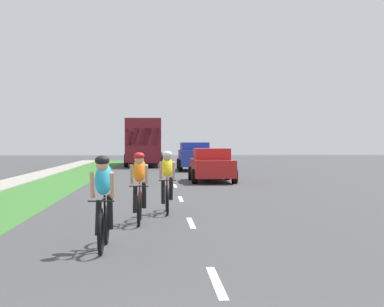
{
  "coord_description": "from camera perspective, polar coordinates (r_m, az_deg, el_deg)",
  "views": [
    {
      "loc": [
        -0.77,
        -3.15,
        1.79
      ],
      "look_at": [
        0.81,
        23.14,
        1.3
      ],
      "focal_mm": 55.59,
      "sensor_mm": 36.0,
      "label": 1
    }
  ],
  "objects": [
    {
      "name": "grass_verge",
      "position": [
        23.62,
        -13.96,
        -3.3
      ],
      "size": [
        2.63,
        70.0,
        0.01
      ],
      "primitive_type": "cube",
      "color": "#38722D",
      "rests_on": "ground_plane"
    },
    {
      "name": "lane_markings_center",
      "position": [
        27.22,
        -1.81,
        -2.7
      ],
      "size": [
        0.12,
        52.2,
        0.01
      ],
      "color": "white",
      "rests_on": "ground_plane"
    },
    {
      "name": "sedan_red",
      "position": [
        27.14,
        1.89,
        -1.09
      ],
      "size": [
        1.98,
        4.3,
        1.52
      ],
      "color": "red",
      "rests_on": "ground_plane"
    },
    {
      "name": "cyclist_lead",
      "position": [
        10.04,
        -8.49,
        -4.55
      ],
      "size": [
        0.42,
        1.72,
        1.58
      ],
      "color": "black",
      "rests_on": "ground_plane"
    },
    {
      "name": "ground_plane",
      "position": [
        23.23,
        -1.53,
        -3.35
      ],
      "size": [
        120.0,
        120.0,
        0.0
      ],
      "primitive_type": "plane",
      "color": "#424244"
    },
    {
      "name": "cyclist_distant",
      "position": [
        15.06,
        -2.41,
        -2.67
      ],
      "size": [
        0.42,
        1.72,
        1.58
      ],
      "color": "black",
      "rests_on": "ground_plane"
    },
    {
      "name": "suv_blue",
      "position": [
        37.92,
        0.24,
        -0.2
      ],
      "size": [
        2.15,
        4.7,
        1.79
      ],
      "color": "#23389E",
      "rests_on": "ground_plane"
    },
    {
      "name": "cyclist_trailing",
      "position": [
        13.18,
        -5.07,
        -3.2
      ],
      "size": [
        0.42,
        1.72,
        1.58
      ],
      "color": "black",
      "rests_on": "ground_plane"
    },
    {
      "name": "bus_maroon",
      "position": [
        46.64,
        -4.57,
        1.3
      ],
      "size": [
        2.78,
        11.6,
        3.48
      ],
      "color": "maroon",
      "rests_on": "ground_plane"
    }
  ]
}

